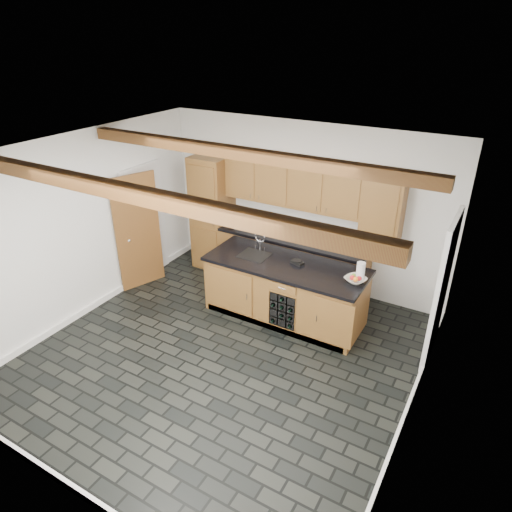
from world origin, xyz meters
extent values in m
plane|color=black|center=(0.00, 0.00, 0.00)|extent=(5.00, 5.00, 0.00)
plane|color=white|center=(0.00, 2.50, 1.40)|extent=(5.00, 0.00, 5.00)
plane|color=white|center=(-2.50, 0.00, 1.40)|extent=(0.00, 5.00, 5.00)
plane|color=white|center=(2.50, 0.00, 1.40)|extent=(0.00, 5.00, 5.00)
plane|color=white|center=(0.00, 0.00, 2.80)|extent=(5.00, 5.00, 0.00)
cube|color=#543915|center=(0.00, -1.20, 2.70)|extent=(4.90, 0.15, 0.15)
cube|color=#543915|center=(0.00, 0.60, 2.70)|extent=(4.90, 0.15, 0.15)
cube|color=white|center=(-2.48, 0.00, 0.05)|extent=(0.04, 5.00, 0.10)
cube|color=white|center=(2.48, 0.00, 0.05)|extent=(0.04, 5.00, 0.10)
cube|color=white|center=(0.00, -2.48, 0.05)|extent=(5.00, 0.04, 0.10)
cube|color=white|center=(-2.47, 1.30, 1.02)|extent=(0.06, 0.94, 2.04)
cube|color=olive|center=(-2.32, 0.95, 1.00)|extent=(0.31, 0.77, 2.00)
cube|color=white|center=(2.47, 1.50, 1.02)|extent=(0.06, 0.98, 2.04)
cube|color=black|center=(2.50, 1.50, 1.00)|extent=(0.02, 0.86, 1.96)
cube|color=olive|center=(-1.65, 2.20, 1.05)|extent=(0.65, 0.60, 2.10)
cube|color=olive|center=(-0.02, 2.20, 0.44)|extent=(2.60, 0.60, 0.88)
cube|color=black|center=(-0.02, 2.20, 0.91)|extent=(2.64, 0.62, 0.05)
cube|color=white|center=(-0.02, 2.49, 1.19)|extent=(2.60, 0.02, 0.52)
cube|color=olive|center=(-0.12, 2.33, 1.83)|extent=(2.40, 0.35, 0.75)
cube|color=olive|center=(1.38, 2.33, 1.70)|extent=(0.60, 0.35, 1.00)
cube|color=olive|center=(0.30, 1.30, 0.44)|extent=(2.40, 0.90, 0.88)
cube|color=black|center=(0.30, 1.30, 0.91)|extent=(2.46, 0.96, 0.05)
cube|color=olive|center=(-0.42, 0.84, 0.48)|extent=(0.80, 0.02, 0.70)
cube|color=olive|center=(1.25, 0.84, 0.48)|extent=(0.60, 0.02, 0.70)
cube|color=black|center=(0.48, 0.99, 0.40)|extent=(0.42, 0.30, 0.56)
cylinder|color=black|center=(0.48, 0.95, 0.61)|extent=(0.07, 0.26, 0.07)
cylinder|color=black|center=(0.62, 0.95, 0.47)|extent=(0.07, 0.26, 0.07)
cylinder|color=black|center=(0.34, 0.95, 0.47)|extent=(0.07, 0.26, 0.07)
cylinder|color=black|center=(0.62, 0.95, 0.33)|extent=(0.07, 0.26, 0.07)
cylinder|color=black|center=(0.34, 0.95, 0.19)|extent=(0.07, 0.26, 0.07)
cylinder|color=black|center=(0.48, 0.95, 0.47)|extent=(0.07, 0.26, 0.07)
cylinder|color=black|center=(0.48, 0.95, 0.33)|extent=(0.07, 0.26, 0.07)
cylinder|color=black|center=(0.62, 0.95, 0.19)|extent=(0.07, 0.26, 0.07)
cube|color=black|center=(-0.25, 1.30, 0.93)|extent=(0.45, 0.40, 0.02)
cylinder|color=silver|center=(-0.25, 1.48, 1.03)|extent=(0.02, 0.02, 0.20)
torus|color=silver|center=(-0.25, 1.48, 1.17)|extent=(0.18, 0.02, 0.18)
cylinder|color=silver|center=(-0.33, 1.48, 0.97)|extent=(0.02, 0.02, 0.08)
cylinder|color=silver|center=(-0.17, 1.48, 0.97)|extent=(0.02, 0.02, 0.08)
cube|color=black|center=(0.45, 1.37, 0.95)|extent=(0.22, 0.16, 0.04)
cylinder|color=black|center=(0.45, 1.37, 0.98)|extent=(0.13, 0.13, 0.02)
imported|color=beige|center=(1.38, 1.29, 0.96)|extent=(0.36, 0.36, 0.07)
sphere|color=#B4181E|center=(1.43, 1.29, 1.00)|extent=(0.07, 0.07, 0.07)
sphere|color=orange|center=(1.40, 1.34, 1.00)|extent=(0.07, 0.07, 0.07)
sphere|color=olive|center=(1.34, 1.32, 1.00)|extent=(0.07, 0.07, 0.07)
sphere|color=red|center=(1.34, 1.26, 1.00)|extent=(0.07, 0.07, 0.07)
sphere|color=orange|center=(1.39, 1.24, 1.00)|extent=(0.07, 0.07, 0.07)
cylinder|color=white|center=(1.42, 1.35, 1.07)|extent=(0.12, 0.12, 0.29)
imported|color=white|center=(-1.13, 2.16, 0.97)|extent=(0.09, 0.09, 0.08)
camera|label=1|loc=(2.94, -4.14, 4.10)|focal=32.00mm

